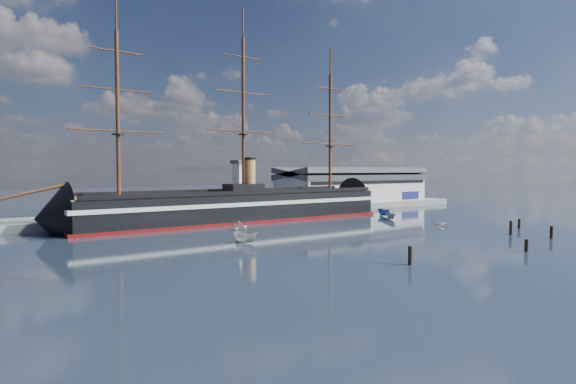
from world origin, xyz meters
TOP-DOWN VIEW (x-y plane):
  - ground at (0.00, 40.00)m, footprint 600.00×600.00m
  - quay at (10.00, 76.00)m, footprint 180.00×18.00m
  - warehouse at (58.00, 80.00)m, footprint 63.00×21.00m
  - quay_tower at (3.00, 73.00)m, footprint 5.00×5.00m
  - warship at (-8.13, 60.00)m, footprint 112.92×16.70m
  - motorboat_a at (-25.37, 25.98)m, footprint 6.68×4.23m
  - motorboat_c at (31.04, 38.08)m, footprint 6.47×4.91m
  - motorboat_d at (-15.94, 43.19)m, footprint 7.09×4.76m
  - motorboat_e at (29.23, 19.47)m, footprint 2.46×2.91m
  - motorboat_f at (37.01, 45.85)m, footprint 7.64×4.89m
  - piling_near_left at (-17.64, -7.21)m, footprint 0.64×0.64m
  - piling_near_mid at (7.36, -12.05)m, footprint 0.64×0.64m
  - piling_near_right at (26.87, 0.96)m, footprint 0.64×0.64m
  - piling_far_right at (39.49, 5.53)m, footprint 0.64×0.64m
  - piling_extra at (27.70, -7.14)m, footprint 0.64×0.64m

SIDE VIEW (x-z plane):
  - ground at x=0.00m, z-range 0.00..0.00m
  - quay at x=10.00m, z-range -1.00..1.00m
  - motorboat_a at x=-25.37m, z-range -1.25..1.25m
  - motorboat_c at x=31.04m, z-range -1.23..1.23m
  - motorboat_d at x=-15.94m, z-range -1.20..1.20m
  - motorboat_e at x=29.23m, z-range -0.64..0.64m
  - motorboat_f at x=37.01m, z-range -1.43..1.43m
  - piling_near_left at x=-17.64m, z-range -1.75..1.75m
  - piling_near_mid at x=7.36m, z-range -1.46..1.46m
  - piling_near_right at x=26.87m, z-range -1.86..1.86m
  - piling_far_right at x=39.49m, z-range -1.49..1.49m
  - piling_extra at x=27.70m, z-range -1.62..1.62m
  - warship at x=-8.13m, z-range -22.93..31.01m
  - warehouse at x=58.00m, z-range 2.18..13.78m
  - quay_tower at x=3.00m, z-range 2.25..17.25m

